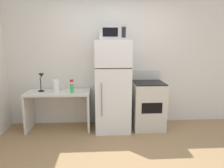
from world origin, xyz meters
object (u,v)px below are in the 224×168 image
(coffee_mug, at_px, (63,88))
(microwave, at_px, (113,33))
(desk_lamp, at_px, (41,79))
(desk, at_px, (59,103))
(refrigerator, at_px, (112,86))
(paper_towel_roll, at_px, (56,86))
(spray_bottle, at_px, (72,88))
(oven_range, at_px, (148,105))

(coffee_mug, height_order, microwave, microwave)
(desk_lamp, height_order, coffee_mug, desk_lamp)
(desk, relative_size, refrigerator, 0.70)
(paper_towel_roll, relative_size, microwave, 0.52)
(coffee_mug, xyz_separation_m, refrigerator, (0.97, -0.19, 0.06))
(desk, xyz_separation_m, paper_towel_roll, (-0.02, -0.06, 0.34))
(desk, distance_m, spray_bottle, 0.44)
(paper_towel_roll, height_order, coffee_mug, paper_towel_roll)
(refrigerator, bearing_deg, microwave, -89.69)
(desk, distance_m, microwave, 1.68)
(desk_lamp, distance_m, spray_bottle, 0.61)
(coffee_mug, bearing_deg, desk_lamp, -163.03)
(refrigerator, bearing_deg, desk_lamp, 176.72)
(paper_towel_roll, height_order, oven_range, oven_range)
(desk_lamp, bearing_deg, refrigerator, -3.28)
(paper_towel_roll, bearing_deg, desk_lamp, 164.26)
(desk_lamp, xyz_separation_m, spray_bottle, (0.59, -0.12, -0.14))
(desk, height_order, microwave, microwave)
(coffee_mug, relative_size, oven_range, 0.09)
(spray_bottle, bearing_deg, desk, 159.28)
(coffee_mug, bearing_deg, refrigerator, -11.01)
(spray_bottle, height_order, coffee_mug, spray_bottle)
(refrigerator, xyz_separation_m, oven_range, (0.70, 0.03, -0.39))
(microwave, bearing_deg, coffee_mug, 167.79)
(refrigerator, xyz_separation_m, microwave, (0.00, -0.02, 0.99))
(desk_lamp, relative_size, coffee_mug, 3.72)
(spray_bottle, distance_m, oven_range, 1.51)
(refrigerator, distance_m, microwave, 0.99)
(spray_bottle, height_order, microwave, microwave)
(desk_lamp, xyz_separation_m, refrigerator, (1.34, -0.08, -0.13))
(desk_lamp, bearing_deg, paper_towel_roll, -15.74)
(coffee_mug, bearing_deg, paper_towel_roll, -112.86)
(refrigerator, bearing_deg, coffee_mug, 168.99)
(desk, height_order, spray_bottle, spray_bottle)
(desk_lamp, height_order, oven_range, desk_lamp)
(desk_lamp, relative_size, microwave, 0.77)
(spray_bottle, distance_m, paper_towel_roll, 0.30)
(coffee_mug, distance_m, oven_range, 1.72)
(desk, xyz_separation_m, coffee_mug, (0.06, 0.13, 0.27))
(paper_towel_roll, distance_m, coffee_mug, 0.22)
(desk, height_order, paper_towel_roll, paper_towel_roll)
(desk_lamp, relative_size, oven_range, 0.32)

